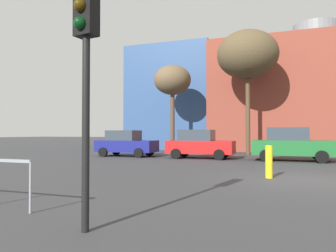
{
  "coord_description": "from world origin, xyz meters",
  "views": [
    {
      "loc": [
        -0.64,
        -11.41,
        1.55
      ],
      "look_at": [
        -7.43,
        7.41,
        2.01
      ],
      "focal_mm": 33.53,
      "sensor_mm": 36.0,
      "label": 1
    }
  ],
  "objects_px": {
    "bollard_yellow_1": "(269,162)",
    "parked_car_0": "(126,143)",
    "parked_car_1": "(200,144)",
    "parked_car_2": "(291,144)",
    "traffic_light_near_left": "(85,46)",
    "bare_tree_1": "(172,81)",
    "bare_tree_2": "(248,55)"
  },
  "relations": [
    {
      "from": "traffic_light_near_left",
      "to": "bare_tree_2",
      "type": "xyz_separation_m",
      "value": [
        0.64,
        19.27,
        4.33
      ]
    },
    {
      "from": "parked_car_0",
      "to": "parked_car_2",
      "type": "distance_m",
      "value": 10.31
    },
    {
      "from": "parked_car_2",
      "to": "bare_tree_2",
      "type": "relative_size",
      "value": 0.47
    },
    {
      "from": "parked_car_1",
      "to": "parked_car_0",
      "type": "bearing_deg",
      "value": 180.0
    },
    {
      "from": "parked_car_0",
      "to": "parked_car_1",
      "type": "distance_m",
      "value": 5.06
    },
    {
      "from": "parked_car_2",
      "to": "bare_tree_2",
      "type": "height_order",
      "value": "bare_tree_2"
    },
    {
      "from": "traffic_light_near_left",
      "to": "bollard_yellow_1",
      "type": "distance_m",
      "value": 7.96
    },
    {
      "from": "parked_car_0",
      "to": "parked_car_2",
      "type": "xyz_separation_m",
      "value": [
        10.31,
        0.0,
        0.06
      ]
    },
    {
      "from": "parked_car_2",
      "to": "traffic_light_near_left",
      "type": "relative_size",
      "value": 1.08
    },
    {
      "from": "traffic_light_near_left",
      "to": "bollard_yellow_1",
      "type": "xyz_separation_m",
      "value": [
        2.51,
        7.17,
        -2.37
      ]
    },
    {
      "from": "traffic_light_near_left",
      "to": "bare_tree_2",
      "type": "bearing_deg",
      "value": -172.9
    },
    {
      "from": "parked_car_0",
      "to": "traffic_light_near_left",
      "type": "bearing_deg",
      "value": -64.8
    },
    {
      "from": "parked_car_0",
      "to": "bare_tree_1",
      "type": "distance_m",
      "value": 7.23
    },
    {
      "from": "parked_car_1",
      "to": "traffic_light_near_left",
      "type": "xyz_separation_m",
      "value": [
        1.82,
        -14.61,
        2.06
      ]
    },
    {
      "from": "parked_car_0",
      "to": "bare_tree_1",
      "type": "height_order",
      "value": "bare_tree_1"
    },
    {
      "from": "bare_tree_2",
      "to": "bollard_yellow_1",
      "type": "relative_size",
      "value": 8.08
    },
    {
      "from": "parked_car_1",
      "to": "bare_tree_1",
      "type": "bearing_deg",
      "value": 124.63
    },
    {
      "from": "parked_car_2",
      "to": "parked_car_0",
      "type": "bearing_deg",
      "value": 180.0
    },
    {
      "from": "parked_car_0",
      "to": "parked_car_2",
      "type": "bearing_deg",
      "value": 0.0
    },
    {
      "from": "parked_car_1",
      "to": "bare_tree_1",
      "type": "distance_m",
      "value": 7.89
    },
    {
      "from": "parked_car_2",
      "to": "bare_tree_1",
      "type": "height_order",
      "value": "bare_tree_1"
    },
    {
      "from": "bare_tree_2",
      "to": "parked_car_2",
      "type": "bearing_deg",
      "value": -59.1
    },
    {
      "from": "bare_tree_1",
      "to": "bare_tree_2",
      "type": "xyz_separation_m",
      "value": [
        5.98,
        -0.44,
        1.5
      ]
    },
    {
      "from": "parked_car_2",
      "to": "bare_tree_1",
      "type": "relative_size",
      "value": 0.61
    },
    {
      "from": "bollard_yellow_1",
      "to": "parked_car_0",
      "type": "bearing_deg",
      "value": 141.6
    },
    {
      "from": "parked_car_2",
      "to": "bollard_yellow_1",
      "type": "xyz_separation_m",
      "value": [
        -0.92,
        -7.44,
        -0.36
      ]
    },
    {
      "from": "parked_car_1",
      "to": "bare_tree_2",
      "type": "height_order",
      "value": "bare_tree_2"
    },
    {
      "from": "parked_car_0",
      "to": "bare_tree_2",
      "type": "bearing_deg",
      "value": 31.77
    },
    {
      "from": "parked_car_1",
      "to": "parked_car_2",
      "type": "relative_size",
      "value": 0.94
    },
    {
      "from": "traffic_light_near_left",
      "to": "parked_car_2",
      "type": "bearing_deg",
      "value": 175.81
    },
    {
      "from": "parked_car_2",
      "to": "bare_tree_2",
      "type": "xyz_separation_m",
      "value": [
        -2.79,
        4.66,
        6.34
      ]
    },
    {
      "from": "bare_tree_1",
      "to": "bollard_yellow_1",
      "type": "xyz_separation_m",
      "value": [
        7.84,
        -12.53,
        -5.2
      ]
    }
  ]
}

